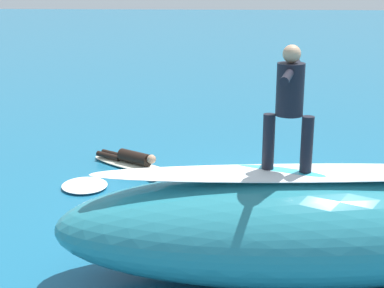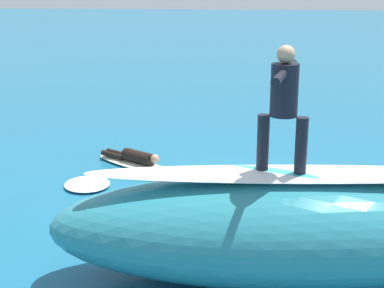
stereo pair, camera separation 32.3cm
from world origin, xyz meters
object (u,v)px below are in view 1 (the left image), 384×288
Objects in this scene: surfer_riding at (290,99)px; surfer_paddling at (130,157)px; surfboard_paddling at (135,166)px; surfboard_riding at (286,173)px.

surfer_paddling is (2.87, -4.73, -2.34)m from surfer_riding.
surfboard_paddling is at bearing -0.00° from surfer_paddling.
surfer_riding is 1.14× the size of surfer_paddling.
surfboard_riding is 5.69m from surfer_paddling.
surfer_riding is 0.70× the size of surfboard_paddling.
surfer_riding is at bearing -25.40° from surfer_paddling.
surfboard_paddling is at bearing -47.29° from surfer_riding.
surfboard_riding is at bearing -25.97° from surfboard_paddling.
surfboard_riding is at bearing 109.10° from surfer_riding.
surfer_riding is (0.00, -0.00, 1.01)m from surfboard_riding.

